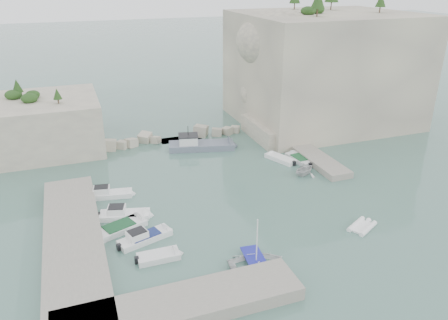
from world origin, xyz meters
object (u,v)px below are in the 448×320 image
object	(u,v)px
rowboat	(256,265)
motorboat_e	(159,259)
tender_east_a	(304,175)
motorboat_d	(145,240)
inflatable_dinghy	(362,228)
tender_east_d	(278,146)
tender_east_b	(299,161)
motorboat_b	(125,217)
work_boat	(201,149)
motorboat_a	(109,197)
tender_east_c	(280,161)
motorboat_c	(119,230)

from	to	relation	value
rowboat	motorboat_e	bearing A→B (deg)	69.14
rowboat	tender_east_a	bearing A→B (deg)	-36.23
motorboat_d	inflatable_dinghy	distance (m)	20.64
rowboat	tender_east_d	xyz separation A→B (m)	(14.09, 24.00, 0.00)
inflatable_dinghy	tender_east_b	size ratio (longest dim) A/B	0.68
motorboat_b	motorboat_d	world-z (taller)	same
motorboat_d	inflatable_dinghy	world-z (taller)	motorboat_d
motorboat_d	work_boat	xyz separation A→B (m)	(11.60, 19.87, 0.00)
motorboat_b	tender_east_b	world-z (taller)	motorboat_b
tender_east_b	motorboat_a	bearing A→B (deg)	86.94
inflatable_dinghy	motorboat_d	bearing A→B (deg)	137.43
motorboat_e	work_boat	bearing A→B (deg)	64.91
motorboat_b	motorboat_d	size ratio (longest dim) A/B	1.00
tender_east_a	motorboat_d	bearing A→B (deg)	87.02
inflatable_dinghy	work_boat	bearing A→B (deg)	80.27
tender_east_c	work_boat	bearing A→B (deg)	25.94
rowboat	inflatable_dinghy	distance (m)	12.09
rowboat	tender_east_c	size ratio (longest dim) A/B	0.99
motorboat_a	tender_east_d	size ratio (longest dim) A/B	1.36
tender_east_b	rowboat	bearing A→B (deg)	135.49
motorboat_e	motorboat_a	bearing A→B (deg)	102.15
motorboat_b	inflatable_dinghy	distance (m)	23.35
motorboat_e	inflatable_dinghy	size ratio (longest dim) A/B	1.21
tender_east_c	motorboat_c	bearing A→B (deg)	91.67
tender_east_c	inflatable_dinghy	bearing A→B (deg)	157.58
work_boat	motorboat_d	bearing A→B (deg)	-106.58
rowboat	tender_east_d	size ratio (longest dim) A/B	1.19
motorboat_c	motorboat_e	size ratio (longest dim) A/B	1.43
motorboat_a	inflatable_dinghy	distance (m)	26.67
tender_east_b	tender_east_d	size ratio (longest dim) A/B	1.21
inflatable_dinghy	motorboat_c	bearing A→B (deg)	132.65
motorboat_a	tender_east_d	world-z (taller)	tender_east_d
motorboat_b	motorboat_a	bearing A→B (deg)	116.28
inflatable_dinghy	tender_east_b	bearing A→B (deg)	53.77
motorboat_c	rowboat	distance (m)	13.80
tender_east_a	work_boat	world-z (taller)	work_boat
motorboat_d	tender_east_c	distance (m)	23.53
tender_east_c	work_boat	world-z (taller)	work_boat
motorboat_a	rowboat	world-z (taller)	motorboat_a
motorboat_d	inflatable_dinghy	bearing A→B (deg)	-31.68
motorboat_e	tender_east_b	bearing A→B (deg)	34.18
motorboat_c	tender_east_a	distance (m)	23.33
motorboat_d	rowboat	distance (m)	10.62
motorboat_d	motorboat_c	bearing A→B (deg)	111.26
rowboat	inflatable_dinghy	world-z (taller)	rowboat
motorboat_a	tender_east_d	xyz separation A→B (m)	(24.28, 7.30, 0.00)
motorboat_b	tender_east_d	bearing A→B (deg)	43.33
motorboat_d	tender_east_b	size ratio (longest dim) A/B	1.14
tender_east_b	tender_east_a	bearing A→B (deg)	152.31
tender_east_b	work_boat	world-z (taller)	work_boat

